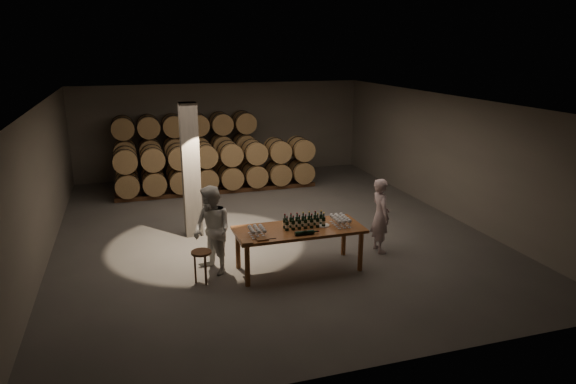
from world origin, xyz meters
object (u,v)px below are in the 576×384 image
object	(u,v)px
notebook_near	(262,239)
stool	(202,257)
person_woman	(212,230)
person_man	(380,215)
tasting_table	(299,233)
plate	(322,225)
bottle_cluster	(304,222)

from	to	relation	value
notebook_near	stool	xyz separation A→B (m)	(-1.12, 0.35, -0.38)
person_woman	person_man	bearing A→B (deg)	63.49
notebook_near	tasting_table	bearing A→B (deg)	21.45
tasting_table	plate	size ratio (longest dim) A/B	9.17
notebook_near	person_man	distance (m)	3.00
bottle_cluster	person_man	world-z (taller)	person_man
plate	person_man	size ratio (longest dim) A/B	0.17
person_woman	bottle_cluster	bearing A→B (deg)	51.70
person_woman	stool	bearing A→B (deg)	-61.02
plate	stool	world-z (taller)	plate
bottle_cluster	person_man	size ratio (longest dim) A/B	0.51
bottle_cluster	notebook_near	distance (m)	1.07
stool	notebook_near	bearing A→B (deg)	-17.56
stool	plate	bearing A→B (deg)	0.65
notebook_near	bottle_cluster	bearing A→B (deg)	19.45
plate	person_woman	size ratio (longest dim) A/B	0.16
tasting_table	notebook_near	bearing A→B (deg)	-156.29
notebook_near	person_woman	size ratio (longest dim) A/B	0.13
tasting_table	person_woman	xyz separation A→B (m)	(-1.70, 0.39, 0.10)
tasting_table	notebook_near	distance (m)	0.96
person_woman	tasting_table	bearing A→B (deg)	50.59
notebook_near	stool	bearing A→B (deg)	160.17
tasting_table	stool	distance (m)	2.01
person_man	stool	bearing A→B (deg)	98.61
notebook_near	stool	size ratio (longest dim) A/B	0.35
plate	person_woman	xyz separation A→B (m)	(-2.21, 0.39, -0.01)
stool	person_man	xyz separation A→B (m)	(4.02, 0.42, 0.30)
bottle_cluster	person_man	xyz separation A→B (m)	(1.91, 0.38, -0.17)
tasting_table	stool	xyz separation A→B (m)	(-1.99, -0.03, -0.26)
bottle_cluster	person_man	distance (m)	1.96
bottle_cluster	person_woman	world-z (taller)	person_woman
bottle_cluster	notebook_near	bearing A→B (deg)	-158.28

